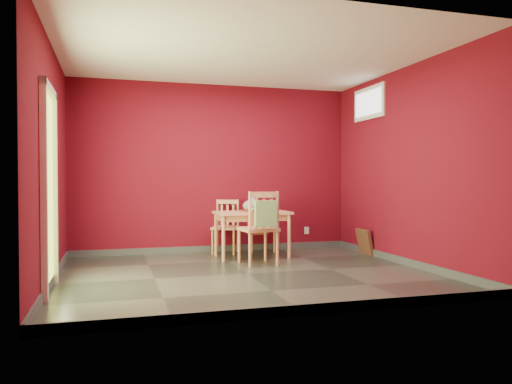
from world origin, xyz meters
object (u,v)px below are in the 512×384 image
object	(u,v)px
dining_table	(252,217)
tote_bag	(266,213)
chair_near	(259,227)
chair_far_left	(226,226)
cat	(251,204)
chair_far_right	(261,222)
picture_frame	(365,242)

from	to	relation	value
dining_table	tote_bag	xyz separation A→B (m)	(-0.06, -0.86, 0.11)
dining_table	chair_near	bearing A→B (deg)	-96.66
chair_far_left	chair_near	distance (m)	1.22
chair_far_left	dining_table	bearing A→B (deg)	-64.55
chair_far_left	cat	bearing A→B (deg)	-67.52
chair_far_right	chair_near	xyz separation A→B (m)	(-0.41, -1.29, 0.04)
chair_far_left	tote_bag	world-z (taller)	tote_bag
chair_near	chair_far_right	bearing A→B (deg)	72.20
dining_table	chair_near	size ratio (longest dim) A/B	1.10
chair_near	cat	bearing A→B (deg)	85.41
chair_near	picture_frame	world-z (taller)	chair_near
chair_far_left	chair_far_right	size ratio (longest dim) A/B	0.92
chair_far_left	chair_near	size ratio (longest dim) A/B	0.84
chair_far_left	tote_bag	xyz separation A→B (m)	(0.21, -1.43, 0.28)
chair_far_right	picture_frame	distance (m)	1.69
chair_far_right	dining_table	bearing A→B (deg)	-117.29
cat	picture_frame	distance (m)	1.90
chair_far_right	tote_bag	size ratio (longest dim) A/B	2.23
chair_near	picture_frame	bearing A→B (deg)	13.06
tote_bag	cat	xyz separation A→B (m)	(0.03, 0.84, 0.09)
dining_table	chair_near	xyz separation A→B (m)	(-0.07, -0.63, -0.09)
tote_bag	chair_near	bearing A→B (deg)	94.29
chair_far_left	picture_frame	size ratio (longest dim) A/B	2.14
chair_near	tote_bag	xyz separation A→B (m)	(0.02, -0.23, 0.20)
dining_table	chair_far_right	world-z (taller)	chair_far_right
chair_far_right	tote_bag	xyz separation A→B (m)	(-0.40, -1.52, 0.24)
dining_table	picture_frame	size ratio (longest dim) A/B	2.79
dining_table	cat	xyz separation A→B (m)	(-0.03, -0.02, 0.20)
chair_far_right	cat	size ratio (longest dim) A/B	1.94
tote_bag	picture_frame	distance (m)	2.01
dining_table	picture_frame	xyz separation A→B (m)	(1.77, -0.20, -0.41)
chair_far_right	cat	bearing A→B (deg)	-118.09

